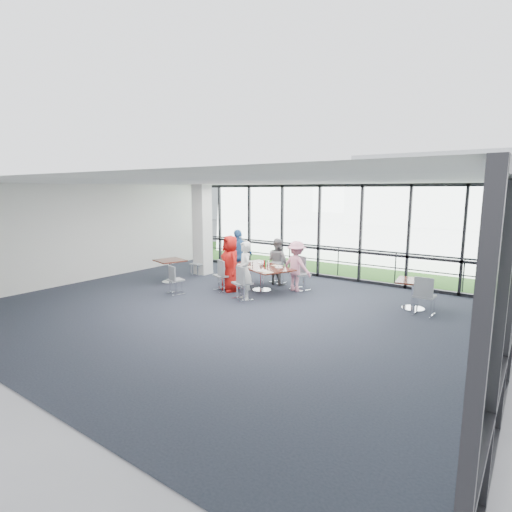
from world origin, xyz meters
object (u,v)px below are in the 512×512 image
Objects in this scene: diner_far_right at (296,266)px; chair_main_fl at (278,270)px; main_table at (262,270)px; diner_near_left at (230,263)px; side_table_left at (170,263)px; chair_main_nr at (242,283)px; structural_column at (202,230)px; chair_spare_la at (176,280)px; chair_main_fr at (300,274)px; diner_near_right at (245,271)px; chair_spare_r at (425,296)px; side_table_right at (414,285)px; diner_far_left at (278,261)px; chair_main_nl at (223,276)px; chair_main_end at (237,268)px; diner_end at (239,256)px; chair_spare_lb at (198,264)px.

diner_far_right reaches higher than chair_main_fl.
diner_near_left is (-0.74, -0.57, 0.21)m from main_table.
side_table_left is 3.23m from chair_main_nr.
main_table and side_table_left have the same top height.
main_table is 0.96m from diner_near_left.
structural_column is 3.80× the size of chair_spare_la.
diner_near_right is at bearing 92.58° from chair_main_fr.
chair_spare_r reaches higher than chair_spare_la.
chair_main_nr is 2.34m from chair_main_fl.
side_table_left is at bearing 46.00° from chair_main_fr.
side_table_right is 0.59× the size of diner_near_right.
chair_main_fr is (-3.32, 0.05, -0.14)m from side_table_right.
diner_near_left is 1.13× the size of diner_far_left.
chair_main_nl is 1.40m from chair_spare_la.
diner_near_right reaches higher than chair_spare_la.
diner_near_right reaches higher than chair_main_end.
chair_main_fl is (2.92, 2.01, -0.20)m from side_table_left.
chair_main_nr is (3.21, -0.31, -0.16)m from side_table_left.
diner_near_left reaches higher than side_table_right.
diner_near_left is 1.24m from diner_end.
diner_far_right is 1.83× the size of chair_spare_lb.
diner_near_right is at bearing 117.83° from chair_main_fl.
structural_column is at bearing 176.39° from diner_near_left.
diner_end reaches higher than chair_main_end.
main_table is at bearing -174.00° from chair_spare_r.
diner_far_left is 1.03m from chair_main_fr.
chair_spare_la is at bearing -122.96° from diner_near_right.
diner_near_right reaches higher than main_table.
diner_end reaches higher than side_table_left.
chair_spare_lb is (-4.03, -0.24, -0.08)m from chair_main_fr.
main_table is 2.72× the size of chair_spare_la.
structural_column is 4.19m from chair_main_fr.
side_table_right is 7.36m from chair_spare_lb.
side_table_right is at bearing -166.80° from chair_main_fl.
chair_main_fr reaches higher than chair_spare_lb.
diner_far_right is at bearing -3.06° from structural_column.
chair_main_fl is 1.04× the size of chair_spare_la.
diner_end reaches higher than chair_spare_la.
diner_near_left reaches higher than chair_spare_la.
side_table_left is (0.06, -1.64, -0.97)m from structural_column.
diner_far_left is at bearing 136.37° from chair_main_end.
main_table is at bearing 15.48° from side_table_left.
diner_near_left reaches higher than chair_spare_lb.
diner_end is 5.88m from chair_spare_r.
chair_main_fl is (1.15, 0.63, -0.43)m from diner_end.
chair_main_nl is 0.96× the size of chair_main_fr.
chair_spare_lb is (-2.97, -0.68, -0.02)m from chair_main_fl.
side_table_left is 1.25× the size of chair_spare_la.
chair_main_fl is at bearing 97.13° from diner_near_left.
main_table is 1.53× the size of diner_far_left.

